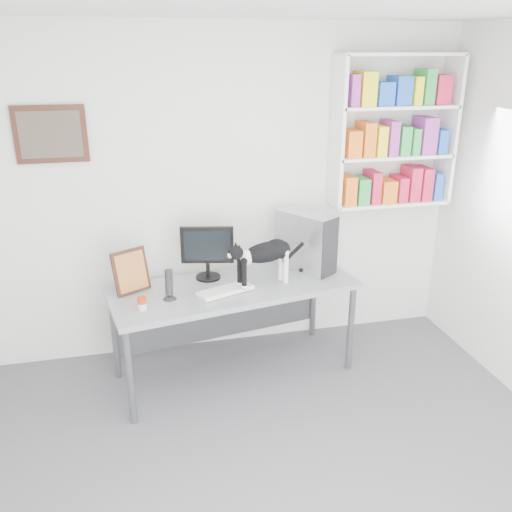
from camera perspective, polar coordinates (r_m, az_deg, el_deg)
The scene contains 11 objects.
room at distance 2.68m, azimuth 4.33°, elevation -4.17°, with size 4.01×4.01×2.70m.
bookshelf at distance 4.73m, azimuth 14.34°, elevation 12.57°, with size 1.03×0.28×1.24m, color white.
wall_art at distance 4.35m, azimuth -20.80°, elevation 11.88°, with size 0.52×0.04×0.42m, color #402014.
desk at distance 4.36m, azimuth -2.30°, elevation -7.80°, with size 1.88×0.73×0.78m, color gray.
monitor at distance 4.24m, azimuth -5.14°, elevation 0.40°, with size 0.41×0.20×0.44m, color black.
keyboard at distance 4.06m, azimuth -3.25°, elevation -3.63°, with size 0.42×0.16×0.03m, color silver.
pc_tower at distance 4.42m, azimuth 5.24°, elevation 1.55°, with size 0.21×0.48×0.48m, color #ACACB1.
speaker at distance 3.96m, azimuth -9.14°, elevation -2.93°, with size 0.10×0.10×0.24m, color black.
leaning_print at distance 4.11m, azimuth -13.06°, elevation -1.49°, with size 0.27×0.11×0.34m, color #402014.
soup_can at distance 3.87m, azimuth -11.90°, elevation -4.91°, with size 0.06×0.06×0.09m, color #AF2B0F.
cat at distance 4.10m, azimuth 0.93°, elevation -0.79°, with size 0.60×0.16×0.37m, color black, non-canonical shape.
Camera 1 is at (-0.75, -2.31, 2.48)m, focal length 38.00 mm.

